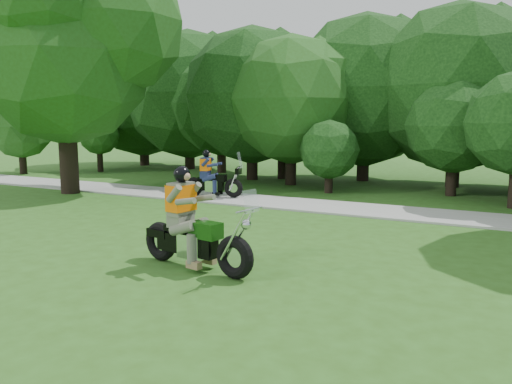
% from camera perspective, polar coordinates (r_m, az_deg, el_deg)
% --- Properties ---
extents(ground, '(100.00, 100.00, 0.00)m').
position_cam_1_polar(ground, '(8.58, -5.13, -10.56)').
color(ground, '#2D5518').
rests_on(ground, ground).
extents(walkway, '(60.00, 2.20, 0.06)m').
position_cam_1_polar(walkway, '(15.70, 10.86, -1.89)').
color(walkway, gray).
rests_on(walkway, ground).
extents(tree_line, '(40.02, 12.02, 7.76)m').
position_cam_1_polar(tree_line, '(22.23, 15.13, 10.47)').
color(tree_line, black).
rests_on(tree_line, ground).
extents(big_tree_west, '(8.64, 6.56, 9.96)m').
position_cam_1_polar(big_tree_west, '(20.47, -20.59, 16.19)').
color(big_tree_west, black).
rests_on(big_tree_west, ground).
extents(chopper_motorcycle, '(2.67, 0.91, 1.92)m').
position_cam_1_polar(chopper_motorcycle, '(9.38, -7.52, -4.45)').
color(chopper_motorcycle, black).
rests_on(chopper_motorcycle, ground).
extents(touring_motorcycle, '(2.16, 0.95, 1.66)m').
position_cam_1_polar(touring_motorcycle, '(17.64, -5.31, 1.41)').
color(touring_motorcycle, black).
rests_on(touring_motorcycle, walkway).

